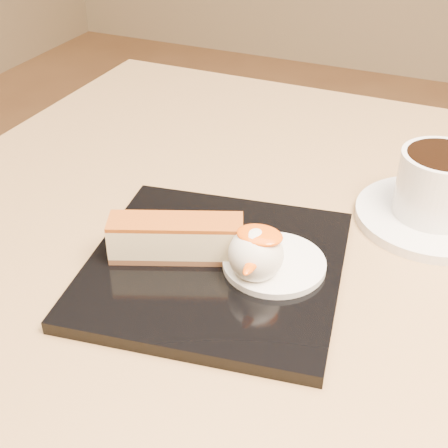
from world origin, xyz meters
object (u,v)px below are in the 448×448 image
at_px(saucer, 431,217).
at_px(coffee_cup, 441,183).
at_px(dessert_plate, 215,267).
at_px(cheesecake, 176,238).
at_px(ice_cream_scoop, 256,254).
at_px(table, 269,363).

xyz_separation_m(saucer, coffee_cup, (0.00, 0.00, 0.04)).
bearing_deg(dessert_plate, cheesecake, -171.87).
height_order(cheesecake, ice_cream_scoop, ice_cream_scoop).
relative_size(table, dessert_plate, 3.64).
height_order(cheesecake, coffee_cup, coffee_cup).
xyz_separation_m(table, dessert_plate, (-0.04, -0.06, 0.16)).
distance_m(cheesecake, coffee_cup, 0.26).
distance_m(cheesecake, saucer, 0.26).
bearing_deg(coffee_cup, cheesecake, -142.33).
xyz_separation_m(table, saucer, (0.13, 0.10, 0.16)).
relative_size(dessert_plate, cheesecake, 1.83).
bearing_deg(coffee_cup, saucer, -180.00).
bearing_deg(coffee_cup, ice_cream_scoop, -129.04).
bearing_deg(table, saucer, 39.38).
distance_m(dessert_plate, saucer, 0.23).
relative_size(dessert_plate, coffee_cup, 2.06).
height_order(cheesecake, saucer, cheesecake).
bearing_deg(saucer, ice_cream_scoop, -126.21).
xyz_separation_m(dessert_plate, coffee_cup, (0.17, 0.16, 0.04)).
distance_m(ice_cream_scoop, coffee_cup, 0.21).
relative_size(ice_cream_scoop, coffee_cup, 0.44).
bearing_deg(table, ice_cream_scoop, -86.48).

